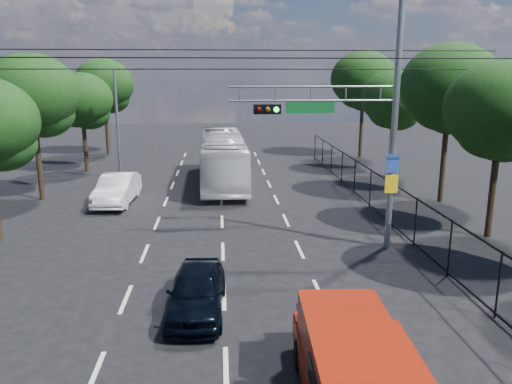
{
  "coord_description": "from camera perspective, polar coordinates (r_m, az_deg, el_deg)",
  "views": [
    {
      "loc": [
        -0.06,
        -10.33,
        6.7
      ],
      "look_at": [
        1.15,
        6.09,
        2.8
      ],
      "focal_mm": 35.0,
      "sensor_mm": 36.0,
      "label": 1
    }
  ],
  "objects": [
    {
      "name": "streetlight_left",
      "position": [
        33.05,
        -15.3,
        8.07
      ],
      "size": [
        2.09,
        0.22,
        7.08
      ],
      "color": "slate",
      "rests_on": "ground"
    },
    {
      "name": "tree_left_d",
      "position": [
        36.61,
        -19.24,
        9.5
      ],
      "size": [
        4.2,
        4.2,
        6.83
      ],
      "color": "black",
      "rests_on": "ground"
    },
    {
      "name": "white_van",
      "position": [
        27.37,
        -15.58,
        0.32
      ],
      "size": [
        1.89,
        4.78,
        1.55
      ],
      "primitive_type": "imported",
      "rotation": [
        0.0,
        0.0,
        -0.05
      ],
      "color": "white",
      "rests_on": "ground"
    },
    {
      "name": "ground",
      "position": [
        12.31,
        -3.45,
        -19.67
      ],
      "size": [
        120.0,
        120.0,
        0.0
      ],
      "primitive_type": "plane",
      "color": "black",
      "rests_on": "ground"
    },
    {
      "name": "tree_right_b",
      "position": [
        22.46,
        26.2,
        7.78
      ],
      "size": [
        4.5,
        4.5,
        7.31
      ],
      "color": "black",
      "rests_on": "ground"
    },
    {
      "name": "tree_right_c",
      "position": [
        28.02,
        21.24,
        10.47
      ],
      "size": [
        5.1,
        5.1,
        8.29
      ],
      "color": "black",
      "rests_on": "ground"
    },
    {
      "name": "white_bus",
      "position": [
        31.15,
        -3.83,
        3.82
      ],
      "size": [
        2.84,
        11.31,
        3.14
      ],
      "primitive_type": "imported",
      "rotation": [
        0.0,
        0.0,
        0.02
      ],
      "color": "silver",
      "rests_on": "ground"
    },
    {
      "name": "tree_right_e",
      "position": [
        42.02,
        12.19,
        12.0
      ],
      "size": [
        5.28,
        5.28,
        8.58
      ],
      "color": "black",
      "rests_on": "ground"
    },
    {
      "name": "red_pickup",
      "position": [
        10.64,
        10.99,
        -19.16
      ],
      "size": [
        2.13,
        5.27,
        1.93
      ],
      "color": "black",
      "rests_on": "ground"
    },
    {
      "name": "tree_left_c",
      "position": [
        29.06,
        -24.12,
        9.61
      ],
      "size": [
        4.8,
        4.8,
        7.8
      ],
      "color": "black",
      "rests_on": "ground"
    },
    {
      "name": "signal_mast",
      "position": [
        19.14,
        12.15,
        8.66
      ],
      "size": [
        6.43,
        0.39,
        9.5
      ],
      "color": "slate",
      "rests_on": "ground"
    },
    {
      "name": "tree_left_e",
      "position": [
        44.4,
        -16.94,
        11.26
      ],
      "size": [
        4.92,
        4.92,
        7.99
      ],
      "color": "black",
      "rests_on": "ground"
    },
    {
      "name": "navy_hatchback",
      "position": [
        14.62,
        -6.81,
        -11.15
      ],
      "size": [
        1.76,
        3.99,
        1.33
      ],
      "primitive_type": "imported",
      "rotation": [
        0.0,
        0.0,
        -0.05
      ],
      "color": "black",
      "rests_on": "ground"
    },
    {
      "name": "fence_right",
      "position": [
        24.44,
        14.17,
        -0.5
      ],
      "size": [
        0.06,
        34.03,
        2.0
      ],
      "color": "black",
      "rests_on": "ground"
    },
    {
      "name": "lane_markings",
      "position": [
        25.23,
        -3.93,
        -2.09
      ],
      "size": [
        6.12,
        38.0,
        0.01
      ],
      "color": "beige",
      "rests_on": "ground"
    },
    {
      "name": "utility_wires",
      "position": [
        19.17,
        -4.18,
        14.89
      ],
      "size": [
        22.0,
        5.04,
        0.74
      ],
      "color": "black",
      "rests_on": "ground"
    },
    {
      "name": "tree_right_d",
      "position": [
        34.38,
        15.52,
        9.77
      ],
      "size": [
        4.32,
        4.32,
        7.02
      ],
      "color": "black",
      "rests_on": "ground"
    }
  ]
}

